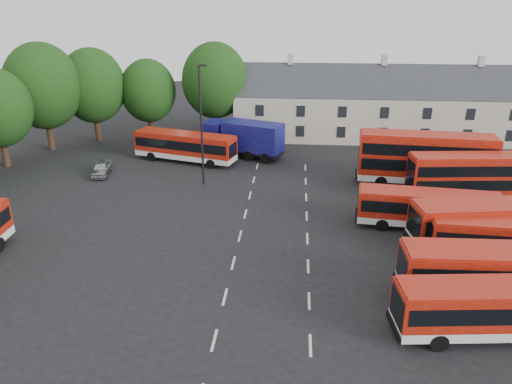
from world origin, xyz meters
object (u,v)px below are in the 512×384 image
Objects in this scene: bus_row_a at (501,306)px; box_truck at (244,137)px; lamppost at (202,123)px; silver_car at (101,168)px; bus_dd_south at (471,176)px.

box_truck reaches higher than bus_row_a.
lamppost is (-2.84, -8.90, 3.74)m from box_truck.
box_truck reaches higher than silver_car.
lamppost reaches higher than silver_car.
box_truck is at bearing 72.29° from lamppost.
bus_row_a is at bearing -108.43° from bus_dd_south.
bus_dd_south is (4.07, 18.41, 0.59)m from bus_row_a.
lamppost reaches higher than bus_row_a.
silver_car is 0.35× the size of lamppost.
box_truck is at bearing 113.03° from bus_row_a.
silver_car is at bearing 170.57° from lamppost.
bus_dd_south is at bearing -16.33° from silver_car.
bus_row_a is 33.99m from box_truck.
lamppost reaches higher than bus_dd_south.
bus_row_a is 1.19× the size of box_truck.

